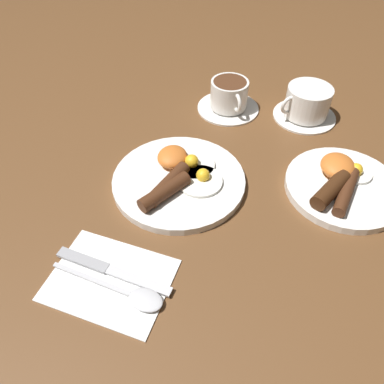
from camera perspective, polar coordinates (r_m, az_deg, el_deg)
ground_plane at (r=0.70m, az=-2.00°, el=1.29°), size 3.00×3.00×0.00m
breakfast_plate_near at (r=0.70m, az=-2.03°, el=2.05°), size 0.25×0.25×0.04m
breakfast_plate_far at (r=0.74m, az=21.91°, el=1.14°), size 0.21×0.21×0.05m
teacup_near at (r=0.88m, az=5.66°, el=14.14°), size 0.14×0.14×0.07m
teacup_far at (r=0.89m, az=17.10°, el=12.71°), size 0.14×0.14×0.07m
napkin at (r=0.59m, az=-12.40°, el=-12.87°), size 0.14×0.18×0.01m
knife at (r=0.59m, az=-12.91°, el=-11.32°), size 0.03×0.19×0.01m
spoon at (r=0.56m, az=-8.79°, el=-15.30°), size 0.04×0.18×0.01m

